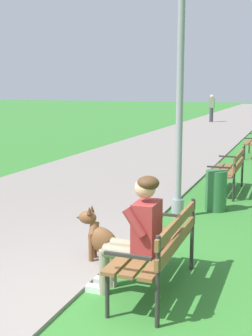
% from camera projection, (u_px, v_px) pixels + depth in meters
% --- Properties ---
extents(ground_plane, '(120.00, 120.00, 0.00)m').
position_uv_depth(ground_plane, '(87.00, 315.00, 4.20)').
color(ground_plane, '#33752D').
extents(paved_path, '(4.36, 60.00, 0.04)m').
position_uv_depth(paved_path, '(223.00, 122.00, 27.14)').
color(paved_path, gray).
rests_on(paved_path, ground).
extents(park_bench_near, '(0.55, 1.50, 0.85)m').
position_uv_depth(park_bench_near, '(160.00, 245.00, 4.60)').
color(park_bench_near, brown).
rests_on(park_bench_near, ground).
extents(park_bench_mid, '(0.55, 1.50, 0.85)m').
position_uv_depth(park_bench_mid, '(229.00, 168.00, 8.99)').
color(park_bench_mid, brown).
rests_on(park_bench_mid, ground).
extents(person_seated_on_near_bench, '(0.74, 0.49, 1.25)m').
position_uv_depth(person_seated_on_near_bench, '(136.00, 231.00, 4.51)').
color(person_seated_on_near_bench, gray).
rests_on(person_seated_on_near_bench, ground).
extents(dog_brown, '(0.83, 0.31, 0.71)m').
position_uv_depth(dog_brown, '(106.00, 243.00, 5.38)').
color(dog_brown, brown).
rests_on(dog_brown, ground).
extents(lamp_post_near, '(0.24, 0.24, 4.40)m').
position_uv_depth(lamp_post_near, '(180.00, 75.00, 6.99)').
color(lamp_post_near, gray).
rests_on(lamp_post_near, ground).
extents(litter_bin, '(0.36, 0.36, 0.70)m').
position_uv_depth(litter_bin, '(216.00, 191.00, 7.71)').
color(litter_bin, '#2D6638').
rests_on(litter_bin, ground).
extents(pedestrian_distant, '(0.32, 0.22, 1.65)m').
position_uv_depth(pedestrian_distant, '(211.00, 108.00, 26.83)').
color(pedestrian_distant, '#383842').
rests_on(pedestrian_distant, ground).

